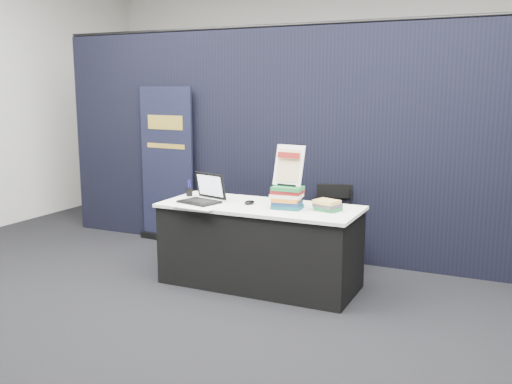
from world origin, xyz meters
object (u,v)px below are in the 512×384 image
(laptop, at_px, (202,196))
(info_sign, at_px, (289,166))
(display_table, at_px, (260,245))
(book_stack_short, at_px, (328,205))
(stacking_chair, at_px, (330,222))
(book_stack_tall, at_px, (287,197))
(pullup_banner, at_px, (167,174))

(laptop, distance_m, info_sign, 0.88)
(display_table, height_order, book_stack_short, book_stack_short)
(display_table, xyz_separation_m, book_stack_short, (0.62, 0.03, 0.42))
(display_table, height_order, laptop, laptop)
(laptop, bearing_deg, display_table, 26.80)
(stacking_chair, bearing_deg, book_stack_tall, -115.39)
(info_sign, bearing_deg, laptop, -168.01)
(laptop, bearing_deg, info_sign, 21.87)
(laptop, xyz_separation_m, info_sign, (0.82, 0.10, 0.31))
(display_table, bearing_deg, pullup_banner, 149.83)
(info_sign, bearing_deg, book_stack_tall, -84.89)
(pullup_banner, distance_m, stacking_chair, 2.05)
(display_table, distance_m, laptop, 0.70)
(book_stack_short, relative_size, pullup_banner, 0.14)
(display_table, distance_m, book_stack_tall, 0.55)
(book_stack_short, bearing_deg, info_sign, -172.01)
(pullup_banner, relative_size, stacking_chair, 2.19)
(laptop, bearing_deg, book_stack_tall, 19.75)
(laptop, bearing_deg, pullup_banner, 150.85)
(laptop, relative_size, stacking_chair, 0.49)
(laptop, height_order, info_sign, info_sign)
(display_table, bearing_deg, laptop, -168.20)
(info_sign, relative_size, pullup_banner, 0.20)
(pullup_banner, bearing_deg, display_table, -25.59)
(laptop, distance_m, book_stack_tall, 0.82)
(display_table, xyz_separation_m, pullup_banner, (-1.62, 0.94, 0.42))
(laptop, distance_m, book_stack_short, 1.17)
(book_stack_tall, bearing_deg, display_table, 171.22)
(laptop, distance_m, stacking_chair, 1.36)
(info_sign, distance_m, stacking_chair, 1.07)
(laptop, relative_size, pullup_banner, 0.22)
(stacking_chair, bearing_deg, laptop, -152.88)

